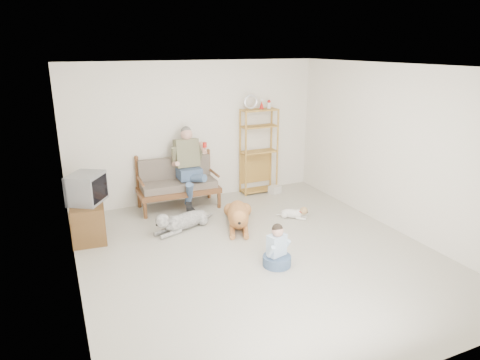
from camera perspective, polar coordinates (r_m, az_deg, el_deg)
name	(u,v)px	position (r m, az deg, el deg)	size (l,w,h in m)	color
floor	(258,254)	(6.45, 2.46, -9.84)	(5.50, 5.50, 0.00)	beige
ceiling	(261,66)	(5.73, 2.82, 14.89)	(5.50, 5.50, 0.00)	white
wall_back	(197,132)	(8.43, -5.78, 6.40)	(5.00, 5.00, 0.00)	silver
wall_front	(407,248)	(3.85, 21.43, -8.49)	(5.00, 5.00, 0.00)	silver
wall_left	(67,190)	(5.36, -22.03, -1.27)	(5.50, 5.50, 0.00)	silver
wall_right	(398,150)	(7.38, 20.31, 3.81)	(5.50, 5.50, 0.00)	silver
loveseat	(177,182)	(8.18, -8.35, -0.29)	(1.52, 0.74, 0.95)	brown
man	(190,173)	(7.98, -6.71, 0.95)	(0.58, 0.83, 1.35)	#475F83
etagere	(259,150)	(8.82, 2.52, 3.96)	(0.78, 0.34, 2.05)	gold
book_stack	(275,189)	(9.00, 4.67, -1.25)	(0.24, 0.18, 0.15)	white
tv_stand	(88,220)	(7.27, -19.59, -5.02)	(0.58, 0.94, 0.60)	brown
crt_tv	(87,188)	(7.08, -19.76, -1.04)	(0.67, 0.71, 0.46)	slate
wall_outlet	(136,191)	(8.39, -13.65, -1.49)	(0.12, 0.02, 0.08)	white
golden_retriever	(238,215)	(7.32, -0.23, -4.75)	(0.74, 1.45, 0.46)	#CB8446
shaggy_dog	(181,221)	(7.25, -7.84, -5.44)	(1.21, 0.60, 0.38)	silver
terrier	(295,213)	(7.74, 7.38, -4.39)	(0.49, 0.44, 0.23)	white
child	(277,251)	(6.06, 4.94, -9.36)	(0.40, 0.40, 0.63)	#475F83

